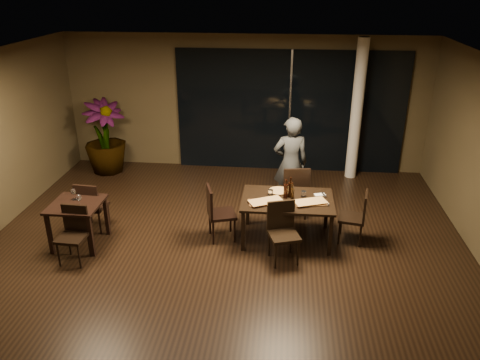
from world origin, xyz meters
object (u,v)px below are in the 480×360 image
at_px(chair_main_right, 357,214).
at_px(bottle_c, 290,187).
at_px(bottle_a, 286,189).
at_px(side_table, 77,210).
at_px(chair_side_near, 74,231).
at_px(chair_main_near, 282,228).
at_px(potted_plant, 105,137).
at_px(diner, 290,163).
at_px(chair_side_far, 91,204).
at_px(bottle_b, 293,192).
at_px(chair_main_far, 295,189).
at_px(main_table, 287,203).
at_px(chair_main_left, 217,210).

distance_m(chair_main_right, bottle_c, 1.19).
height_order(chair_main_right, bottle_a, bottle_a).
height_order(side_table, chair_side_near, chair_side_near).
height_order(chair_main_near, potted_plant, potted_plant).
height_order(chair_main_right, diner, diner).
relative_size(chair_side_far, bottle_b, 3.65).
height_order(chair_main_far, chair_main_right, chair_main_far).
height_order(bottle_b, bottle_c, bottle_c).
xyz_separation_m(diner, bottle_c, (-0.00, -1.15, 0.03)).
relative_size(chair_main_near, bottle_b, 3.76).
relative_size(main_table, chair_main_near, 1.58).
bearing_deg(bottle_c, chair_main_right, -2.63).
distance_m(main_table, chair_side_far, 3.36).
distance_m(chair_main_left, bottle_c, 1.28).
distance_m(chair_main_near, potted_plant, 5.13).
bearing_deg(chair_main_near, chair_main_far, 63.45).
xyz_separation_m(chair_main_right, diner, (-1.11, 1.21, 0.39)).
bearing_deg(diner, bottle_c, 80.05).
distance_m(main_table, bottle_b, 0.21).
distance_m(main_table, bottle_c, 0.27).
xyz_separation_m(main_table, chair_main_left, (-1.16, -0.11, -0.14)).
relative_size(main_table, bottle_a, 4.57).
bearing_deg(chair_main_far, chair_main_near, 73.44).
distance_m(chair_main_right, potted_plant, 5.83).
bearing_deg(chair_main_left, bottle_a, -100.33).
height_order(chair_main_left, bottle_a, bottle_a).
distance_m(bottle_a, bottle_b, 0.12).
bearing_deg(chair_main_far, chair_main_left, 26.47).
height_order(chair_main_right, chair_side_near, chair_main_right).
bearing_deg(diner, chair_side_far, 11.01).
relative_size(chair_main_far, chair_main_near, 1.07).
height_order(side_table, chair_main_far, chair_main_far).
distance_m(chair_side_near, diner, 3.98).
distance_m(chair_side_far, diner, 3.66).
height_order(side_table, chair_main_left, chair_main_left).
height_order(chair_main_left, diner, diner).
relative_size(chair_main_far, potted_plant, 0.62).
relative_size(bottle_a, bottle_b, 1.30).
relative_size(main_table, bottle_c, 4.30).
xyz_separation_m(side_table, bottle_b, (3.47, 0.50, 0.25)).
bearing_deg(main_table, side_table, -171.63).
relative_size(side_table, chair_side_far, 0.87).
relative_size(chair_main_near, diner, 0.53).
bearing_deg(main_table, chair_side_near, -164.02).
height_order(chair_side_near, potted_plant, potted_plant).
xyz_separation_m(chair_main_near, potted_plant, (-4.00, 3.19, 0.29)).
bearing_deg(chair_side_far, chair_side_near, 100.08).
height_order(chair_side_near, bottle_b, bottle_b).
height_order(bottle_a, bottle_c, bottle_c).
bearing_deg(potted_plant, chair_side_near, -77.37).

